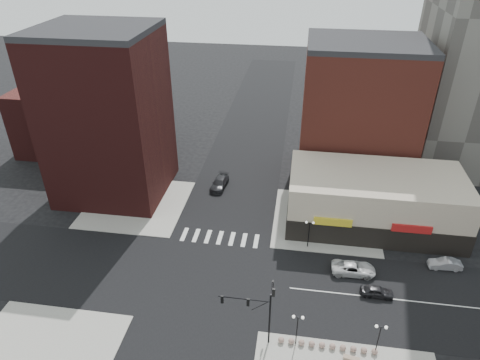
# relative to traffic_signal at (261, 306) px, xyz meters

# --- Properties ---
(ground) EXTENTS (240.00, 240.00, 0.00)m
(ground) POSITION_rel_traffic_signal_xyz_m (-7.24, 7.83, -4.96)
(ground) COLOR black
(ground) RESTS_ON ground
(road_ew) EXTENTS (200.00, 14.00, 0.02)m
(road_ew) POSITION_rel_traffic_signal_xyz_m (-7.24, 7.83, -4.95)
(road_ew) COLOR black
(road_ew) RESTS_ON ground
(road_ns) EXTENTS (14.00, 200.00, 0.02)m
(road_ns) POSITION_rel_traffic_signal_xyz_m (-7.24, 7.83, -4.95)
(road_ns) COLOR black
(road_ns) RESTS_ON ground
(sidewalk_nw) EXTENTS (15.00, 15.00, 0.12)m
(sidewalk_nw) POSITION_rel_traffic_signal_xyz_m (-21.74, 22.33, -4.90)
(sidewalk_nw) COLOR gray
(sidewalk_nw) RESTS_ON ground
(sidewalk_ne) EXTENTS (15.00, 15.00, 0.12)m
(sidewalk_ne) POSITION_rel_traffic_signal_xyz_m (7.26, 22.33, -4.90)
(sidewalk_ne) COLOR gray
(sidewalk_ne) RESTS_ON ground
(building_nw) EXTENTS (16.00, 15.00, 25.00)m
(building_nw) POSITION_rel_traffic_signal_xyz_m (-26.24, 26.33, 7.54)
(building_nw) COLOR #391212
(building_nw) RESTS_ON ground
(building_nw_low) EXTENTS (20.00, 18.00, 12.00)m
(building_nw_low) POSITION_rel_traffic_signal_xyz_m (-39.24, 41.83, 1.04)
(building_nw_low) COLOR #391212
(building_nw_low) RESTS_ON ground
(building_ne_midrise) EXTENTS (18.00, 15.00, 22.00)m
(building_ne_midrise) POSITION_rel_traffic_signal_xyz_m (11.76, 37.33, 6.04)
(building_ne_midrise) COLOR maroon
(building_ne_midrise) RESTS_ON ground
(building_ne_row) EXTENTS (24.20, 12.20, 8.00)m
(building_ne_row) POSITION_rel_traffic_signal_xyz_m (13.76, 22.83, -1.66)
(building_ne_row) COLOR #B6A791
(building_ne_row) RESTS_ON ground
(traffic_signal) EXTENTS (5.59, 3.09, 7.77)m
(traffic_signal) POSITION_rel_traffic_signal_xyz_m (0.00, 0.00, 0.00)
(traffic_signal) COLOR black
(traffic_signal) RESTS_ON ground
(street_lamp_se_a) EXTENTS (1.22, 0.32, 4.16)m
(street_lamp_se_a) POSITION_rel_traffic_signal_xyz_m (3.76, -0.17, -1.67)
(street_lamp_se_a) COLOR black
(street_lamp_se_a) RESTS_ON sidewalk_se
(street_lamp_se_b) EXTENTS (1.22, 0.32, 4.16)m
(street_lamp_se_b) POSITION_rel_traffic_signal_xyz_m (11.76, -0.17, -1.67)
(street_lamp_se_b) COLOR black
(street_lamp_se_b) RESTS_ON sidewalk_se
(street_lamp_ne) EXTENTS (1.22, 0.32, 4.16)m
(street_lamp_ne) POSITION_rel_traffic_signal_xyz_m (4.76, 15.83, -1.67)
(street_lamp_ne) COLOR black
(street_lamp_ne) RESTS_ON sidewalk_ne
(bollard_row) EXTENTS (10.09, 0.64, 0.64)m
(bollard_row) POSITION_rel_traffic_signal_xyz_m (6.99, -0.17, -4.52)
(bollard_row) COLOR #8A6D5F
(bollard_row) RESTS_ON sidewalk_se
(white_suv) EXTENTS (5.48, 2.64, 1.50)m
(white_suv) POSITION_rel_traffic_signal_xyz_m (10.48, 11.64, -4.21)
(white_suv) COLOR silver
(white_suv) RESTS_ON ground
(dark_sedan_east) EXTENTS (3.83, 1.60, 1.30)m
(dark_sedan_east) POSITION_rel_traffic_signal_xyz_m (12.91, 8.14, -4.31)
(dark_sedan_east) COLOR black
(dark_sedan_east) RESTS_ON ground
(silver_sedan) EXTENTS (4.12, 1.59, 1.34)m
(silver_sedan) POSITION_rel_traffic_signal_xyz_m (22.01, 14.27, -4.29)
(silver_sedan) COLOR #949499
(silver_sedan) RESTS_ON ground
(dark_sedan_north) EXTENTS (2.73, 5.62, 1.57)m
(dark_sedan_north) POSITION_rel_traffic_signal_xyz_m (-9.91, 29.22, -4.17)
(dark_sedan_north) COLOR black
(dark_sedan_north) RESTS_ON ground
(stone_bench) EXTENTS (1.67, 0.76, 0.38)m
(stone_bench) POSITION_rel_traffic_signal_xyz_m (9.33, -1.28, -4.64)
(stone_bench) COLOR gray
(stone_bench) RESTS_ON sidewalk_se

